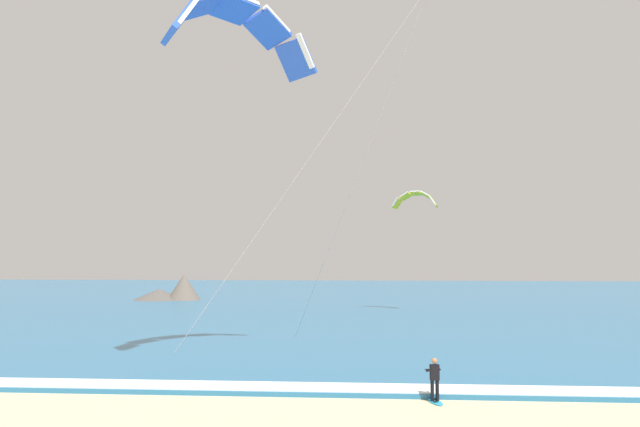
% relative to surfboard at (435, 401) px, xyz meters
% --- Properties ---
extents(sea, '(200.00, 120.00, 0.20)m').
position_rel_surfboard_xyz_m(sea, '(1.14, 60.42, 0.07)').
color(sea, teal).
rests_on(sea, ground).
extents(surf_foam, '(200.00, 1.82, 0.04)m').
position_rel_surfboard_xyz_m(surf_foam, '(1.14, 1.42, 0.19)').
color(surf_foam, white).
rests_on(surf_foam, sea).
extents(surfboard, '(0.74, 1.46, 0.09)m').
position_rel_surfboard_xyz_m(surfboard, '(0.00, 0.00, 0.00)').
color(surfboard, '#239EC6').
rests_on(surfboard, ground).
extents(kitesurfer, '(0.60, 0.59, 1.69)m').
position_rel_surfboard_xyz_m(kitesurfer, '(-0.00, 0.02, 0.91)').
color(kitesurfer, black).
rests_on(kitesurfer, ground).
extents(kite_primary, '(12.52, 10.63, 18.03)m').
position_rel_surfboard_xyz_m(kite_primary, '(-9.21, 7.07, 17.74)').
color(kite_primary, blue).
extents(kite_distant, '(4.55, 2.98, 1.78)m').
position_rel_surfboard_xyz_m(kite_distant, '(2.16, 38.41, 11.41)').
color(kite_distant, yellow).
extents(headland_left, '(9.07, 7.28, 3.40)m').
position_rel_surfboard_xyz_m(headland_left, '(-27.43, 53.73, 1.17)').
color(headland_left, '#56514C').
rests_on(headland_left, ground).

